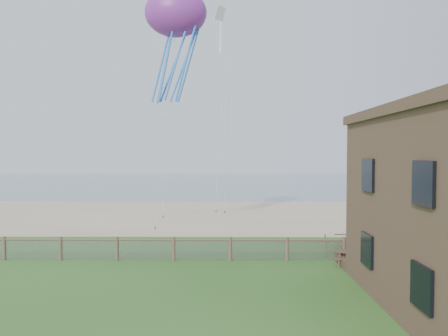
{
  "coord_description": "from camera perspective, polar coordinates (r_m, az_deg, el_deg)",
  "views": [
    {
      "loc": [
        -0.16,
        -14.9,
        5.63
      ],
      "look_at": [
        -0.35,
        8.0,
        4.83
      ],
      "focal_mm": 32.0,
      "sensor_mm": 36.0,
      "label": 1
    }
  ],
  "objects": [
    {
      "name": "chainlink_fence",
      "position": [
        21.51,
        0.9,
        -11.67
      ],
      "size": [
        36.2,
        0.2,
        1.25
      ],
      "primitive_type": null,
      "color": "brown",
      "rests_on": "ground"
    },
    {
      "name": "octopus_kite",
      "position": [
        27.82,
        -6.89,
        17.21
      ],
      "size": [
        4.24,
        3.32,
        7.88
      ],
      "primitive_type": null,
      "rotation": [
        0.0,
        0.0,
        0.17
      ],
      "color": "red"
    },
    {
      "name": "kite_white",
      "position": [
        36.13,
        -0.54,
        19.69
      ],
      "size": [
        2.17,
        2.23,
        3.18
      ],
      "primitive_type": null,
      "rotation": [
        0.44,
        0.0,
        0.74
      ],
      "color": "white"
    },
    {
      "name": "ocean",
      "position": [
        81.1,
        0.58,
        -1.98
      ],
      "size": [
        160.0,
        68.0,
        0.02
      ],
      "primitive_type": "cube",
      "color": "slate",
      "rests_on": "ground"
    },
    {
      "name": "ground",
      "position": [
        15.93,
        1.07,
        -18.71
      ],
      "size": [
        160.0,
        160.0,
        0.0
      ],
      "primitive_type": "plane",
      "color": "#2D571D",
      "rests_on": "ground"
    },
    {
      "name": "picnic_table",
      "position": [
        21.54,
        17.92,
        -12.35
      ],
      "size": [
        1.92,
        1.73,
        0.66
      ],
      "primitive_type": null,
      "rotation": [
        0.0,
        0.0,
        -0.43
      ],
      "color": "#4F3B2D",
      "rests_on": "ground"
    },
    {
      "name": "sand_beach",
      "position": [
        37.33,
        0.71,
        -6.67
      ],
      "size": [
        72.0,
        20.0,
        0.02
      ],
      "primitive_type": "cube",
      "color": "tan",
      "rests_on": "ground"
    }
  ]
}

